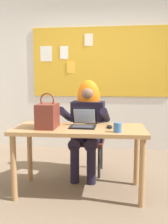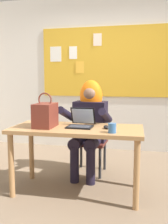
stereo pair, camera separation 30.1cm
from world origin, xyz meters
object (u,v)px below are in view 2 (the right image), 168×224
chair_at_desk (91,135)px  computer_mouse (106,127)px  laptop (81,122)px  handbag (45,115)px  person_costumed (89,120)px  coffee_mug (112,128)px  desk_main (77,136)px

chair_at_desk → computer_mouse: bearing=25.3°
laptop → handbag: handbag is taller
person_costumed → computer_mouse: size_ratio=11.96×
chair_at_desk → person_costumed: size_ratio=0.72×
chair_at_desk → coffee_mug: 1.00m
laptop → handbag: 0.40m
coffee_mug → computer_mouse: bearing=113.3°
computer_mouse → coffee_mug: 0.21m
laptop → coffee_mug: bearing=-32.2°
desk_main → handbag: 0.41m
chair_at_desk → laptop: 0.69m
computer_mouse → handbag: 0.68m
chair_at_desk → computer_mouse: size_ratio=8.59×
desk_main → coffee_mug: size_ratio=15.11×
person_costumed → coffee_mug: person_costumed is taller
coffee_mug → laptop: bearing=146.8°
desk_main → coffee_mug: coffee_mug is taller
chair_at_desk → handbag: (-0.36, -0.75, 0.37)m
desk_main → person_costumed: size_ratio=1.15×
person_costumed → computer_mouse: bearing=31.8°
computer_mouse → desk_main: bearing=162.9°
desk_main → coffee_mug: (0.41, -0.19, 0.15)m
laptop → chair_at_desk: bearing=91.8°
computer_mouse → person_costumed: bearing=101.7°
desk_main → person_costumed: bearing=87.7°
coffee_mug → chair_at_desk: bearing=113.5°
chair_at_desk → desk_main: bearing=-0.7°
computer_mouse → coffee_mug: size_ratio=1.09×
handbag → laptop: bearing=16.8°
desk_main → computer_mouse: 0.35m
computer_mouse → coffee_mug: bearing=-83.8°
laptop → computer_mouse: 0.29m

